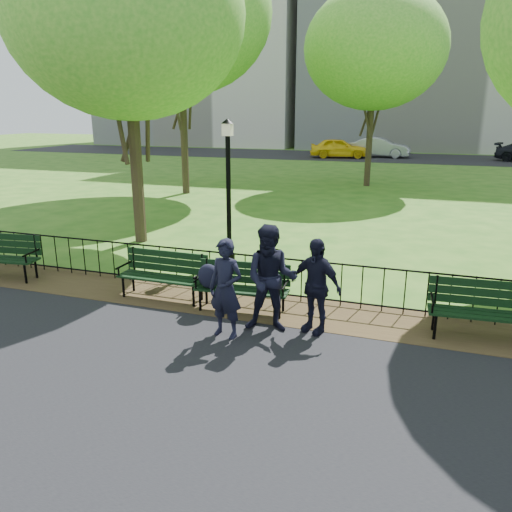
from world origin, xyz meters
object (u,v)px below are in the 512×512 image
(lamppost, at_px, (228,185))
(tree_mid_w, at_px, (179,13))
(taxi, at_px, (339,148))
(park_bench_main, at_px, (227,279))
(person_right, at_px, (315,286))
(person_mid, at_px, (271,279))
(park_bench_left_a, at_px, (164,270))
(park_bench_right_a, at_px, (488,304))
(tree_near_w, at_px, (126,16))
(sedan_silver, at_px, (380,147))
(person_left, at_px, (226,289))
(tree_far_c, at_px, (375,48))

(lamppost, distance_m, tree_mid_w, 12.39)
(lamppost, xyz_separation_m, taxi, (-2.21, 29.03, -1.15))
(park_bench_main, relative_size, person_right, 1.09)
(person_mid, bearing_deg, park_bench_left_a, 151.16)
(park_bench_right_a, height_order, tree_mid_w, tree_mid_w)
(lamppost, height_order, person_right, lamppost)
(person_right, bearing_deg, lamppost, 151.48)
(tree_near_w, bearing_deg, sedan_silver, 82.27)
(park_bench_left_a, distance_m, person_right, 3.35)
(person_left, height_order, taxi, person_left)
(lamppost, distance_m, sedan_silver, 30.68)
(tree_far_c, xyz_separation_m, sedan_silver, (-0.93, 16.26, -5.74))
(lamppost, height_order, tree_near_w, tree_near_w)
(person_left, xyz_separation_m, person_mid, (0.65, 0.47, 0.09))
(park_bench_left_a, distance_m, sedan_silver, 33.63)
(tree_mid_w, xyz_separation_m, person_mid, (8.18, -13.08, -6.69))
(park_bench_left_a, xyz_separation_m, lamppost, (0.25, 2.97, 1.33))
(park_bench_main, distance_m, person_right, 1.86)
(person_left, relative_size, taxi, 0.38)
(person_mid, distance_m, taxi, 33.13)
(tree_near_w, relative_size, person_mid, 4.64)
(park_bench_right_a, xyz_separation_m, taxi, (-8.05, 31.95, 0.17))
(park_bench_main, height_order, tree_near_w, tree_near_w)
(sedan_silver, bearing_deg, person_right, -172.90)
(park_bench_right_a, distance_m, tree_far_c, 18.74)
(park_bench_right_a, relative_size, tree_mid_w, 0.18)
(taxi, bearing_deg, park_bench_left_a, 170.85)
(tree_near_w, bearing_deg, park_bench_right_a, -23.00)
(tree_near_w, distance_m, person_right, 9.30)
(person_left, xyz_separation_m, sedan_silver, (-0.80, 34.91, -0.07))
(person_mid, distance_m, sedan_silver, 34.47)
(lamppost, relative_size, person_left, 2.07)
(tree_near_w, bearing_deg, park_bench_main, -42.89)
(lamppost, height_order, tree_mid_w, tree_mid_w)
(park_bench_left_a, bearing_deg, tree_near_w, 127.47)
(park_bench_left_a, distance_m, lamppost, 3.26)
(taxi, bearing_deg, sedan_silver, -74.76)
(park_bench_right_a, relative_size, person_mid, 1.02)
(park_bench_right_a, xyz_separation_m, tree_mid_w, (-11.72, 12.21, 7.03))
(tree_near_w, xyz_separation_m, tree_far_c, (4.97, 13.48, 0.43))
(park_bench_right_a, distance_m, lamppost, 6.66)
(park_bench_main, xyz_separation_m, tree_mid_w, (-7.11, 12.48, 7.01))
(tree_mid_w, bearing_deg, person_right, -55.31)
(lamppost, distance_m, person_right, 4.82)
(lamppost, height_order, taxi, lamppost)
(park_bench_left_a, height_order, tree_mid_w, tree_mid_w)
(tree_far_c, xyz_separation_m, person_right, (1.24, -17.98, -5.68))
(park_bench_right_a, xyz_separation_m, sedan_silver, (-4.99, 33.57, 0.18))
(park_bench_left_a, relative_size, person_left, 1.08)
(park_bench_left_a, height_order, taxi, taxi)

